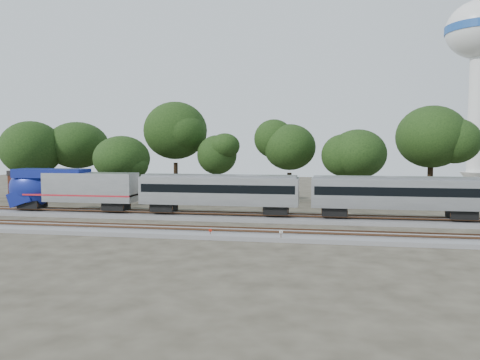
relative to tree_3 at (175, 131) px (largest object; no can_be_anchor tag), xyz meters
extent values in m
plane|color=#383328|center=(11.46, -23.27, -10.81)|extent=(160.00, 160.00, 0.00)
cube|color=slate|center=(11.46, -17.27, -10.61)|extent=(160.00, 5.00, 0.40)
cube|color=brown|center=(11.46, -17.99, -10.16)|extent=(160.00, 0.08, 0.15)
cube|color=brown|center=(11.46, -16.55, -10.16)|extent=(160.00, 0.08, 0.15)
cube|color=slate|center=(11.46, -27.27, -10.61)|extent=(160.00, 5.00, 0.40)
cube|color=brown|center=(11.46, -27.99, -10.16)|extent=(160.00, 0.08, 0.15)
cube|color=brown|center=(11.46, -26.55, -10.16)|extent=(160.00, 0.08, 0.15)
cube|color=silver|center=(-5.36, -17.27, -7.37)|extent=(11.29, 3.19, 3.51)
ellipsoid|color=navy|center=(-13.45, -17.27, -7.63)|extent=(5.75, 3.32, 4.90)
cube|color=navy|center=(-10.58, -17.27, -5.71)|extent=(9.05, 3.13, 1.06)
cube|color=black|center=(-12.92, -17.27, -6.57)|extent=(0.48, 2.45, 1.39)
cube|color=#B01B26|center=(-6.64, -17.27, -8.27)|extent=(13.84, 3.23, 0.19)
cube|color=black|center=(-13.29, -17.27, -9.60)|extent=(2.77, 2.34, 0.96)
cube|color=black|center=(-2.11, -17.27, -9.60)|extent=(2.77, 2.34, 0.96)
cube|color=silver|center=(10.66, -17.27, -7.52)|extent=(18.53, 3.19, 3.19)
cube|color=black|center=(10.66, -17.27, -7.21)|extent=(17.89, 3.24, 0.96)
cube|color=gray|center=(10.66, -17.27, -5.87)|extent=(18.10, 2.56, 0.37)
cube|color=black|center=(3.96, -17.27, -9.60)|extent=(2.77, 2.34, 0.96)
cube|color=black|center=(17.37, -17.27, -9.60)|extent=(2.77, 2.34, 0.96)
cube|color=silver|center=(30.63, -17.27, -7.52)|extent=(18.53, 3.19, 3.19)
cube|color=black|center=(30.63, -17.27, -7.21)|extent=(17.89, 3.24, 0.96)
cube|color=gray|center=(30.63, -17.27, -5.87)|extent=(18.10, 2.56, 0.37)
cube|color=black|center=(23.92, -17.27, -9.60)|extent=(2.77, 2.34, 0.96)
cube|color=black|center=(37.34, -17.27, -9.60)|extent=(2.77, 2.34, 0.96)
cylinder|color=#512D19|center=(12.42, -28.97, -10.41)|extent=(0.05, 0.05, 0.79)
cylinder|color=red|center=(12.42, -28.97, -10.06)|extent=(0.28, 0.04, 0.28)
cylinder|color=#512D19|center=(18.94, -29.38, -10.33)|extent=(0.06, 0.06, 0.96)
cylinder|color=silver|center=(18.94, -29.38, -9.90)|extent=(0.34, 0.10, 0.34)
cube|color=#512D19|center=(18.82, -28.44, -10.66)|extent=(0.52, 0.33, 0.30)
cylinder|color=silver|center=(51.03, 22.87, 1.68)|extent=(3.57, 3.57, 24.98)
cone|color=silver|center=(51.03, 22.87, -9.03)|extent=(5.71, 5.71, 3.57)
cube|color=brown|center=(-23.87, 1.80, -9.02)|extent=(9.05, 6.42, 3.58)
cube|color=black|center=(-23.87, 1.80, -6.83)|extent=(9.26, 6.62, 0.81)
cylinder|color=black|center=(-20.83, -5.80, -8.64)|extent=(0.70, 0.70, 4.35)
ellipsoid|color=black|center=(-20.83, -5.80, -2.74)|extent=(8.20, 8.20, 6.97)
cylinder|color=black|center=(-15.65, -1.50, -8.51)|extent=(0.70, 0.70, 4.61)
ellipsoid|color=black|center=(-15.65, -1.50, -2.26)|extent=(8.69, 8.69, 7.38)
cylinder|color=black|center=(-5.15, -8.53, -9.01)|extent=(0.70, 0.70, 3.61)
ellipsoid|color=black|center=(-5.15, -8.53, -4.11)|extent=(6.80, 6.80, 5.78)
cylinder|color=black|center=(0.00, 0.00, -7.89)|extent=(0.70, 0.70, 5.83)
ellipsoid|color=black|center=(0.00, 0.00, 0.02)|extent=(11.00, 11.00, 9.35)
cylinder|color=black|center=(7.29, -2.96, -8.89)|extent=(0.70, 0.70, 3.85)
ellipsoid|color=black|center=(7.29, -2.96, -3.67)|extent=(7.25, 7.25, 6.16)
cylinder|color=black|center=(17.79, -0.41, -8.58)|extent=(0.70, 0.70, 4.45)
ellipsoid|color=black|center=(17.79, -0.41, -2.54)|extent=(8.40, 8.40, 7.14)
cylinder|color=black|center=(27.40, -3.89, -8.83)|extent=(0.70, 0.70, 3.97)
ellipsoid|color=black|center=(27.40, -3.89, -3.45)|extent=(7.48, 7.48, 6.36)
cylinder|color=black|center=(38.55, 3.18, -8.17)|extent=(0.70, 0.70, 5.28)
ellipsoid|color=black|center=(38.55, 3.18, -1.00)|extent=(9.96, 9.96, 8.47)
camera|label=1|loc=(22.27, -70.32, -2.25)|focal=35.00mm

